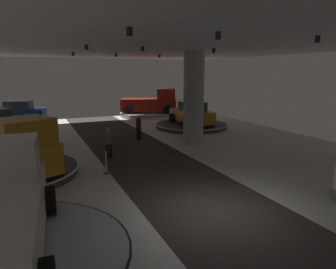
% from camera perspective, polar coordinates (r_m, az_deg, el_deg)
% --- Properties ---
extents(ground, '(24.00, 44.00, 0.06)m').
position_cam_1_polar(ground, '(10.23, 8.80, -13.74)').
color(ground, silver).
extents(ceiling_with_spotlights, '(24.00, 44.00, 0.39)m').
position_cam_1_polar(ceiling_with_spotlights, '(9.34, 9.91, 18.94)').
color(ceiling_with_spotlights, silver).
extents(column_right, '(1.22, 1.22, 5.50)m').
position_cam_1_polar(column_right, '(18.75, 4.73, 6.71)').
color(column_right, '#ADADB2').
rests_on(column_right, ground).
extents(display_platform_mid_left, '(5.68, 5.68, 0.33)m').
position_cam_1_polar(display_platform_mid_left, '(14.61, -27.22, -6.24)').
color(display_platform_mid_left, '#333338').
rests_on(display_platform_mid_left, ground).
extents(pickup_truck_mid_left, '(4.32, 5.69, 2.30)m').
position_cam_1_polar(pickup_truck_mid_left, '(14.04, -27.13, -2.33)').
color(pickup_truck_mid_left, '#B77519').
rests_on(pickup_truck_mid_left, display_platform_mid_left).
extents(display_platform_deep_right, '(5.68, 5.68, 0.33)m').
position_cam_1_polar(display_platform_deep_right, '(30.69, -3.54, 3.80)').
color(display_platform_deep_right, silver).
rests_on(display_platform_deep_right, ground).
extents(pickup_truck_deep_right, '(5.70, 4.22, 2.30)m').
position_cam_1_polar(pickup_truck_deep_right, '(30.55, -2.97, 5.81)').
color(pickup_truck_deep_right, maroon).
rests_on(pickup_truck_deep_right, display_platform_deep_right).
extents(display_platform_deep_left, '(4.54, 4.54, 0.26)m').
position_cam_1_polar(display_platform_deep_left, '(28.08, -25.75, 1.85)').
color(display_platform_deep_left, '#333338').
rests_on(display_platform_deep_left, ground).
extents(display_car_deep_left, '(4.52, 3.03, 1.71)m').
position_cam_1_polar(display_car_deep_left, '(27.95, -25.85, 3.62)').
color(display_car_deep_left, navy).
rests_on(display_car_deep_left, display_platform_deep_left).
extents(display_platform_far_right, '(5.56, 5.56, 0.31)m').
position_cam_1_polar(display_platform_far_right, '(24.28, 4.27, 1.69)').
color(display_platform_far_right, '#333338').
rests_on(display_platform_far_right, ground).
extents(display_car_far_right, '(2.24, 4.26, 1.71)m').
position_cam_1_polar(display_car_far_right, '(24.11, 4.34, 3.80)').
color(display_car_far_right, '#B77519').
rests_on(display_car_far_right, display_platform_far_right).
extents(visitor_walking_near, '(0.32, 0.32, 1.59)m').
position_cam_1_polar(visitor_walking_near, '(15.83, -10.86, -1.11)').
color(visitor_walking_near, black).
rests_on(visitor_walking_near, ground).
extents(visitor_walking_far, '(0.32, 0.32, 1.59)m').
position_cam_1_polar(visitor_walking_far, '(19.70, -5.44, 1.52)').
color(visitor_walking_far, black).
rests_on(visitor_walking_far, ground).
extents(stanchion_a, '(0.28, 0.28, 1.01)m').
position_cam_1_polar(stanchion_a, '(13.60, -11.25, -5.56)').
color(stanchion_a, '#333338').
rests_on(stanchion_a, ground).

